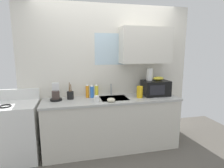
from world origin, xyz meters
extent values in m
cube|color=silver|center=(0.00, 0.35, 1.25)|extent=(3.08, 0.10, 2.50)
cube|color=silver|center=(0.64, 0.14, 1.79)|extent=(0.90, 0.32, 0.62)
cube|color=silver|center=(0.04, 0.31, 1.73)|extent=(0.56, 0.02, 0.55)
cube|color=silver|center=(0.00, 0.00, 0.43)|extent=(2.28, 0.60, 0.86)
cube|color=#B7B7B2|center=(0.00, 0.00, 0.88)|extent=(2.31, 0.63, 0.03)
cube|color=#9EA0A5|center=(0.04, 0.02, 0.83)|extent=(0.46, 0.38, 0.14)
cylinder|color=#B2B5BA|center=(0.04, 0.24, 1.00)|extent=(0.03, 0.03, 0.21)
cube|color=white|center=(-1.50, 0.00, 0.45)|extent=(0.60, 0.60, 0.90)
torus|color=black|center=(-1.62, -0.10, 0.91)|extent=(0.17, 0.17, 0.02)
cube|color=white|center=(-1.50, 0.28, 0.99)|extent=(0.60, 0.04, 0.18)
cube|color=black|center=(0.82, 0.05, 1.04)|extent=(0.46, 0.34, 0.27)
cube|color=black|center=(0.77, -0.12, 1.04)|extent=(0.28, 0.01, 0.17)
ellipsoid|color=gold|center=(0.87, 0.05, 1.20)|extent=(0.20, 0.11, 0.07)
cylinder|color=white|center=(0.72, 0.10, 1.28)|extent=(0.11, 0.11, 0.22)
cylinder|color=black|center=(-0.92, 0.08, 0.92)|extent=(0.19, 0.19, 0.03)
cylinder|color=#3F332D|center=(-0.92, 0.07, 1.00)|extent=(0.12, 0.12, 0.13)
cube|color=silver|center=(-0.92, 0.15, 1.05)|extent=(0.11, 0.09, 0.26)
cylinder|color=yellow|center=(-0.24, 0.15, 1.00)|extent=(0.06, 0.06, 0.20)
cone|color=white|center=(-0.24, 0.15, 1.12)|extent=(0.05, 0.05, 0.04)
cylinder|color=blue|center=(-0.32, 0.14, 1.00)|extent=(0.07, 0.07, 0.19)
cone|color=white|center=(-0.32, 0.14, 1.11)|extent=(0.05, 0.05, 0.04)
cylinder|color=orange|center=(-0.40, 0.16, 1.00)|extent=(0.06, 0.06, 0.21)
cone|color=white|center=(-0.40, 0.16, 1.13)|extent=(0.04, 0.04, 0.04)
cylinder|color=gold|center=(0.48, -0.05, 1.00)|extent=(0.10, 0.10, 0.20)
cylinder|color=white|center=(-0.28, -0.14, 0.95)|extent=(0.08, 0.08, 0.09)
cylinder|color=black|center=(-0.69, 0.12, 0.97)|extent=(0.11, 0.11, 0.13)
cylinder|color=olive|center=(-0.70, 0.12, 1.06)|extent=(0.02, 0.01, 0.24)
cylinder|color=olive|center=(-0.67, 0.13, 1.04)|extent=(0.03, 0.02, 0.21)
cylinder|color=olive|center=(-0.69, 0.10, 1.04)|extent=(0.03, 0.03, 0.21)
ellipsoid|color=beige|center=(-0.06, -0.20, 0.93)|extent=(0.13, 0.13, 0.06)
camera|label=1|loc=(-0.68, -2.95, 1.71)|focal=29.56mm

